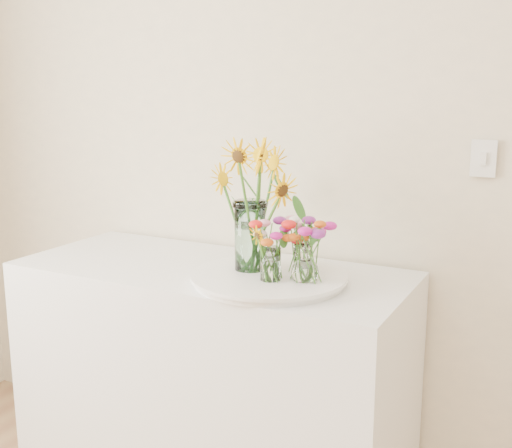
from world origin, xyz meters
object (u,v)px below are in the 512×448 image
at_px(mason_jar, 250,236).
at_px(counter, 212,385).
at_px(tray, 269,279).
at_px(small_vase_b, 305,263).
at_px(small_vase_a, 270,265).
at_px(small_vase_c, 303,258).

bearing_deg(mason_jar, counter, 165.47).
xyz_separation_m(tray, small_vase_b, (0.13, -0.01, 0.07)).
xyz_separation_m(counter, small_vase_a, (0.30, -0.13, 0.53)).
xyz_separation_m(mason_jar, small_vase_b, (0.21, -0.04, -0.06)).
bearing_deg(small_vase_b, tray, 173.77).
relative_size(mason_jar, small_vase_c, 2.30).
relative_size(counter, small_vase_a, 12.63).
relative_size(tray, mason_jar, 2.04).
bearing_deg(small_vase_a, counter, 157.12).
xyz_separation_m(counter, mason_jar, (0.18, -0.05, 0.59)).
distance_m(tray, mason_jar, 0.16).
bearing_deg(mason_jar, small_vase_c, 16.12).
distance_m(small_vase_b, small_vase_c, 0.10).
bearing_deg(small_vase_a, small_vase_b, 22.47).
xyz_separation_m(counter, small_vase_b, (0.40, -0.08, 0.54)).
relative_size(tray, small_vase_b, 3.90).
relative_size(small_vase_b, small_vase_c, 1.20).
height_order(counter, mason_jar, mason_jar).
height_order(counter, small_vase_c, small_vase_c).
bearing_deg(tray, counter, 165.21).
bearing_deg(tray, small_vase_c, 39.10).
bearing_deg(small_vase_b, small_vase_a, -157.53).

